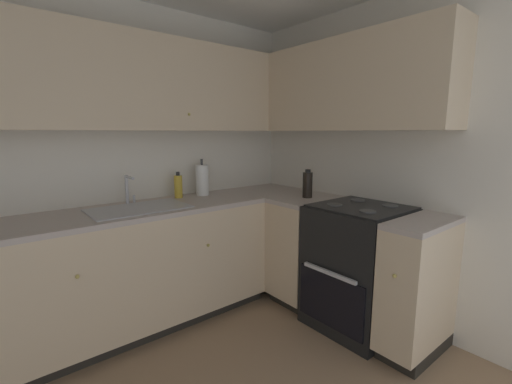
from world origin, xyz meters
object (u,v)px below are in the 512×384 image
at_px(paper_towel_roll, 202,180).
at_px(oil_bottle, 308,185).
at_px(oven_range, 359,266).
at_px(soap_bottle, 178,186).

height_order(paper_towel_roll, oil_bottle, paper_towel_roll).
xyz_separation_m(oven_range, oil_bottle, (-0.02, 0.51, 0.55)).
bearing_deg(oil_bottle, paper_towel_roll, 133.48).
distance_m(oven_range, paper_towel_roll, 1.45).
bearing_deg(soap_bottle, oil_bottle, -38.87).
distance_m(soap_bottle, paper_towel_roll, 0.22).
relative_size(oven_range, soap_bottle, 4.92).
height_order(oven_range, paper_towel_roll, paper_towel_roll).
relative_size(oven_range, paper_towel_roll, 3.29).
relative_size(oven_range, oil_bottle, 4.53).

